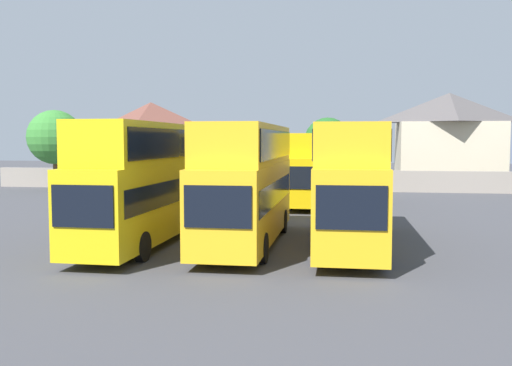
% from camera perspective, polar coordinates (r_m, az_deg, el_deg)
% --- Properties ---
extents(ground, '(140.00, 140.00, 0.00)m').
position_cam_1_polar(ground, '(41.53, 3.24, -1.72)').
color(ground, '#424247').
extents(depot_boundary_wall, '(56.00, 0.50, 1.80)m').
position_cam_1_polar(depot_boundary_wall, '(49.27, 4.16, 0.28)').
color(depot_boundary_wall, gray).
rests_on(depot_boundary_wall, ground).
extents(bus_1, '(2.65, 12.03, 5.09)m').
position_cam_1_polar(bus_1, '(24.58, -10.67, 0.71)').
color(bus_1, yellow).
rests_on(bus_1, ground).
extents(bus_2, '(2.63, 10.93, 5.01)m').
position_cam_1_polar(bus_2, '(23.54, -0.90, 0.52)').
color(bus_2, gold).
rests_on(bus_2, ground).
extents(bus_3, '(2.69, 11.40, 4.98)m').
position_cam_1_polar(bus_3, '(23.58, 9.33, 0.44)').
color(bus_3, gold).
rests_on(bus_3, ground).
extents(bus_4, '(2.72, 11.83, 5.14)m').
position_cam_1_polar(bus_4, '(39.89, -0.47, 2.20)').
color(bus_4, '#EEB20F').
rests_on(bus_4, ground).
extents(bus_5, '(3.09, 11.68, 4.80)m').
position_cam_1_polar(bus_5, '(38.86, 5.92, 1.85)').
color(bus_5, '#E5B90E').
rests_on(bus_5, ground).
extents(house_terrace_left, '(8.57, 7.10, 8.18)m').
position_cam_1_polar(house_terrace_left, '(58.20, -10.51, 4.08)').
color(house_terrace_left, tan).
rests_on(house_terrace_left, ground).
extents(house_terrace_centre, '(9.85, 6.96, 8.85)m').
position_cam_1_polar(house_terrace_centre, '(56.99, 18.83, 4.25)').
color(house_terrace_centre, beige).
rests_on(house_terrace_centre, ground).
extents(tree_left_of_lot, '(4.72, 4.72, 7.00)m').
position_cam_1_polar(tree_left_of_lot, '(52.34, -19.61, 4.36)').
color(tree_left_of_lot, brown).
rests_on(tree_left_of_lot, ground).
extents(tree_right_of_lot, '(4.20, 4.20, 6.42)m').
position_cam_1_polar(tree_right_of_lot, '(51.50, 7.22, 4.20)').
color(tree_right_of_lot, brown).
rests_on(tree_right_of_lot, ground).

